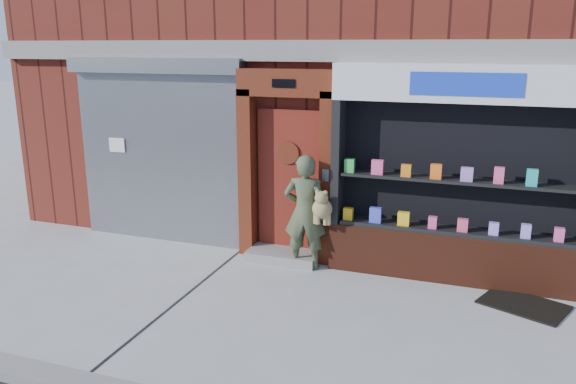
% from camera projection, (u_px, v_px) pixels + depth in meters
% --- Properties ---
extents(ground, '(80.00, 80.00, 0.00)m').
position_uv_depth(ground, '(293.00, 316.00, 6.90)').
color(ground, '#9E9E99').
rests_on(ground, ground).
extents(building, '(12.00, 8.16, 8.00)m').
position_uv_depth(building, '(390.00, 6.00, 11.35)').
color(building, '#5C1D15').
rests_on(building, ground).
extents(shutter_bay, '(3.10, 0.30, 3.04)m').
position_uv_depth(shutter_bay, '(159.00, 140.00, 9.20)').
color(shutter_bay, gray).
rests_on(shutter_bay, ground).
extents(red_door_bay, '(1.52, 0.58, 2.90)m').
position_uv_depth(red_door_bay, '(287.00, 166.00, 8.47)').
color(red_door_bay, '#511B0D').
rests_on(red_door_bay, ground).
extents(pharmacy_bay, '(3.50, 0.41, 3.00)m').
position_uv_depth(pharmacy_bay, '(458.00, 186.00, 7.64)').
color(pharmacy_bay, '#572314').
rests_on(pharmacy_bay, ground).
extents(woman, '(0.76, 0.49, 1.72)m').
position_uv_depth(woman, '(306.00, 212.00, 8.20)').
color(woman, '#495236').
rests_on(woman, ground).
extents(doormat, '(1.20, 1.04, 0.03)m').
position_uv_depth(doormat, '(524.00, 304.00, 7.18)').
color(doormat, black).
rests_on(doormat, ground).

